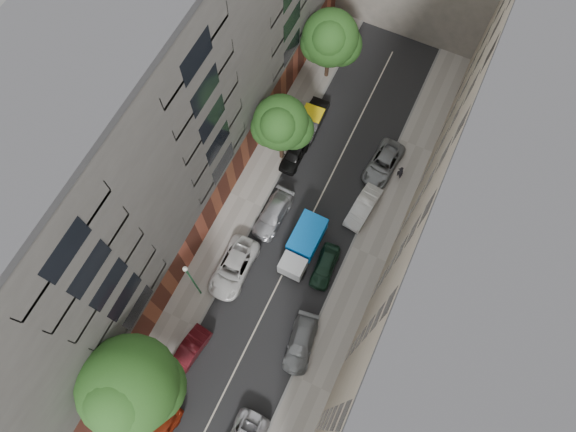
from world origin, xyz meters
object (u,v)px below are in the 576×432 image
Objects in this scene: car_left_1 at (189,351)px; car_left_4 at (294,154)px; tarp_truck at (303,245)px; car_right_1 at (301,344)px; car_left_3 at (273,214)px; tree_mid at (281,125)px; tree_far at (331,40)px; car_right_2 at (325,266)px; tree_near at (130,388)px; car_right_3 at (363,207)px; pedestrian at (400,172)px; car_left_5 at (312,121)px; car_right_4 at (383,164)px; car_left_0 at (158,432)px; car_left_2 at (233,268)px; lamp_post at (192,279)px.

car_left_1 is 1.04× the size of car_left_4.
tarp_truck is 7.47m from car_right_1.
car_left_1 is 12.41m from car_left_3.
tree_mid reaches higher than tree_far.
car_right_2 is (5.60, -2.19, -0.02)m from car_left_3.
car_right_1 is at bearing 43.56° from tree_near.
car_right_2 is at bearing -14.62° from tarp_truck.
car_right_3 is (3.00, 5.33, -0.61)m from tarp_truck.
tarp_truck is at bearing -60.41° from car_left_4.
pedestrian is at bearing 68.01° from tree_near.
car_left_5 is (-4.20, 11.04, -0.55)m from tarp_truck.
car_right_3 is 4.46m from car_right_4.
tarp_truck is at bearing 83.75° from car_left_0.
car_left_1 is at bearing 76.31° from tree_near.
car_right_3 is 0.55× the size of tree_mid.
tree_mid is at bearing -90.17° from tree_far.
tree_near reaches higher than tree_far.
car_left_1 is 6.99m from car_left_2.
car_right_1 is at bearing -84.82° from car_right_4.
pedestrian reaches higher than car_left_4.
car_left_1 is 18.19m from car_left_4.
pedestrian is at bearing 65.13° from tarp_truck.
car_right_3 is (7.20, 16.13, 0.05)m from car_left_1.
tree_near is (-5.10, -14.52, 4.93)m from tarp_truck.
car_right_2 is (6.40, -8.00, 0.01)m from car_left_4.
car_right_1 is (3.00, -6.81, -0.65)m from tarp_truck.
car_right_1 is at bearing -65.29° from tarp_truck.
car_left_5 is 18.02m from lamp_post.
car_left_3 is 1.02× the size of car_left_5.
car_left_1 is 21.82m from car_right_4.
pedestrian is (9.71, -6.87, -4.00)m from tree_far.
car_left_5 is at bearing 85.22° from lamp_post.
tree_mid is (-1.73, 5.30, 4.64)m from car_left_3.
car_left_4 is at bearing 107.73° from car_right_1.
tree_near reaches higher than car_left_2.
lamp_post is (-7.87, -5.96, 3.63)m from car_right_2.
car_left_4 is at bearing 87.64° from tree_near.
tree_near is 1.40× the size of lamp_post.
tarp_truck is 1.24× the size of car_left_0.
tree_near is 1.22× the size of tree_mid.
tree_near is (-0.90, -10.71, 5.50)m from car_left_2.
car_left_4 is at bearing 97.21° from car_left_1.
car_left_0 is at bearing -87.19° from car_left_3.
car_right_3 is (7.20, -2.06, 0.05)m from car_left_4.
car_right_3 is 0.45× the size of tree_near.
tree_mid is at bearing -151.44° from car_left_4.
car_left_1 is (-0.80, 5.74, -0.06)m from car_left_0.
car_right_2 is (6.40, 3.20, -0.09)m from car_left_2.
car_right_4 is 3.12× the size of pedestrian.
tree_near is 26.48m from pedestrian.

